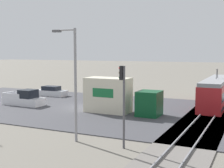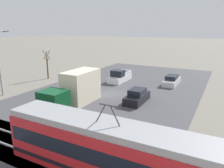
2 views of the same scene
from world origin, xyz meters
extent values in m
plane|color=slate|center=(0.00, 0.00, 0.00)|extent=(320.00, 320.00, 0.00)
cube|color=#424247|center=(0.00, 0.00, 0.04)|extent=(21.30, 45.83, 0.08)
cube|color=slate|center=(0.00, 14.38, 0.04)|extent=(62.06, 4.40, 0.08)
cube|color=gray|center=(0.00, 13.66, 0.15)|extent=(60.82, 0.10, 0.14)
cube|color=gray|center=(0.00, 15.10, 0.15)|extent=(60.82, 0.10, 0.14)
cube|color=#B21E23|center=(-7.41, 14.38, 1.52)|extent=(13.51, 2.55, 2.88)
cube|color=black|center=(-7.41, 14.38, 1.86)|extent=(13.10, 2.58, 0.96)
cube|color=black|center=(-7.41, 14.38, 0.63)|extent=(13.37, 2.59, 0.27)
cube|color=gray|center=(-7.41, 14.38, 3.17)|extent=(13.51, 2.35, 0.41)
cylinder|color=#2D2D33|center=(-7.86, 14.38, 3.92)|extent=(0.66, 0.07, 1.15)
cylinder|color=#2D2D33|center=(-6.96, 14.38, 3.92)|extent=(0.66, 0.07, 1.15)
cube|color=#2D2D33|center=(-7.41, 14.38, 4.47)|extent=(1.10, 0.08, 0.06)
cube|color=#0C4723|center=(1.76, 8.94, 1.35)|extent=(2.49, 2.26, 2.53)
cube|color=beige|center=(1.76, 4.28, 1.94)|extent=(2.49, 4.80, 3.72)
cube|color=#196B38|center=(3.01, 4.28, 2.31)|extent=(0.02, 2.40, 0.93)
cube|color=silver|center=(2.19, -7.02, 0.54)|extent=(2.05, 5.21, 0.92)
cube|color=black|center=(2.19, -6.30, 1.50)|extent=(1.89, 1.77, 1.00)
cube|color=silver|center=(3.13, -8.12, 1.27)|extent=(0.12, 2.60, 0.54)
cube|color=silver|center=(1.24, -8.12, 1.27)|extent=(0.12, 2.60, 0.54)
cube|color=silver|center=(2.19, -9.52, 1.27)|extent=(1.89, 0.21, 0.54)
cube|color=red|center=(2.99, -9.60, 0.82)|extent=(0.14, 0.04, 0.18)
cube|color=black|center=(-4.13, 1.38, 0.54)|extent=(1.83, 4.32, 0.92)
cube|color=black|center=(-4.13, 1.38, 1.34)|extent=(1.57, 2.25, 0.68)
cube|color=silver|center=(-5.82, -8.76, 0.49)|extent=(1.84, 4.80, 0.82)
cube|color=black|center=(-5.82, -8.76, 1.20)|extent=(1.58, 2.49, 0.60)
cylinder|color=#47474C|center=(12.51, 10.71, 2.84)|extent=(0.16, 0.16, 5.67)
cube|color=black|center=(12.51, 10.53, 5.20)|extent=(0.28, 0.22, 0.95)
sphere|color=red|center=(12.51, 10.41, 5.52)|extent=(0.18, 0.18, 0.18)
sphere|color=#3C2C06|center=(12.51, 10.41, 5.20)|extent=(0.18, 0.18, 0.18)
sphere|color=black|center=(12.51, 10.41, 4.88)|extent=(0.18, 0.18, 0.18)
cylinder|color=gray|center=(12.49, 6.87, 4.15)|extent=(0.20, 0.20, 8.29)
cylinder|color=gray|center=(12.49, 6.07, 8.17)|extent=(0.12, 1.60, 0.12)
cube|color=#515156|center=(12.49, 5.32, 8.11)|extent=(0.36, 0.60, 0.18)
camera|label=1|loc=(31.70, 18.85, 6.66)|focal=50.00mm
camera|label=2|loc=(-12.92, 24.31, 8.66)|focal=35.00mm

